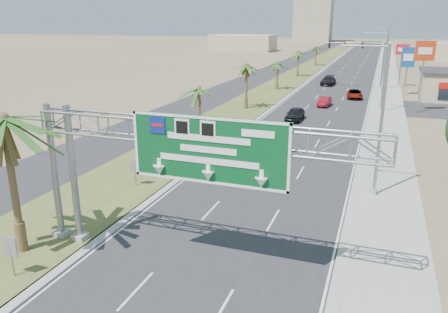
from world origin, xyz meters
TOP-DOWN VIEW (x-y plane):
  - road at (0.00, 110.00)m, footprint 12.00×300.00m
  - sidewalk_right at (8.50, 110.00)m, footprint 4.00×300.00m
  - median_grass at (-10.00, 110.00)m, footprint 7.00×300.00m
  - opposing_road at (-17.00, 110.00)m, footprint 8.00×300.00m
  - sign_gantry at (-1.06, 9.93)m, footprint 16.75×1.24m
  - palm_near at (-9.20, 8.00)m, footprint 5.70×5.70m
  - palm_row_b at (-9.50, 32.00)m, footprint 3.99×3.99m
  - palm_row_c at (-9.50, 48.00)m, footprint 3.99×3.99m
  - palm_row_d at (-9.50, 66.00)m, footprint 3.99×3.99m
  - palm_row_e at (-9.50, 85.00)m, footprint 3.99×3.99m
  - palm_row_f at (-9.50, 110.00)m, footprint 3.99×3.99m
  - streetlight_near at (7.30, 22.00)m, footprint 3.27×0.44m
  - streetlight_mid at (7.30, 52.00)m, footprint 3.27×0.44m
  - streetlight_far at (7.30, 88.00)m, footprint 3.27×0.44m
  - signal_mast at (5.17, 71.97)m, footprint 10.28×0.71m
  - median_signback_a at (-7.80, 6.00)m, footprint 0.75×0.08m
  - median_signback_b at (-8.50, 18.00)m, footprint 0.75×0.08m
  - tower_distant at (-32.00, 250.00)m, footprint 20.00×16.00m
  - building_distant_left at (-45.00, 160.00)m, footprint 24.00×14.00m
  - car_left_lane at (-2.00, 43.31)m, footprint 1.88×4.49m
  - car_mid_lane at (0.13, 53.63)m, footprint 1.62×3.95m
  - car_right_lane at (3.62, 61.53)m, footprint 2.60×4.86m
  - car_far at (-1.93, 74.94)m, footprint 2.47×5.60m
  - pole_sign_red_near at (11.96, 53.13)m, footprint 2.39×0.96m
  - pole_sign_blue at (10.79, 66.97)m, footprint 2.02×0.48m
  - pole_sign_red_far at (10.17, 76.61)m, footprint 2.18×0.98m

SIDE VIEW (x-z plane):
  - road at x=0.00m, z-range 0.00..0.02m
  - opposing_road at x=-17.00m, z-range 0.00..0.02m
  - sidewalk_right at x=8.50m, z-range 0.00..0.10m
  - median_grass at x=-10.00m, z-range 0.00..0.12m
  - car_mid_lane at x=0.13m, z-range 0.00..1.27m
  - car_right_lane at x=3.62m, z-range 0.00..1.30m
  - car_left_lane at x=-2.00m, z-range 0.00..1.52m
  - car_far at x=-1.93m, z-range 0.00..1.60m
  - median_signback_a at x=-7.80m, z-range 0.41..2.49m
  - median_signback_b at x=-8.50m, z-range 0.41..2.49m
  - building_distant_left at x=-45.00m, z-range 0.00..6.00m
  - palm_row_d at x=-9.50m, z-range 1.69..7.14m
  - streetlight_near at x=7.30m, z-range -0.31..9.69m
  - streetlight_mid at x=7.30m, z-range -0.31..9.69m
  - streetlight_far at x=7.30m, z-range -0.31..9.69m
  - palm_row_f at x=-9.50m, z-range 1.83..7.58m
  - signal_mast at x=5.17m, z-range 0.85..8.85m
  - palm_row_b at x=-9.50m, z-range 1.93..7.87m
  - palm_row_e at x=-9.50m, z-range 2.02..8.16m
  - pole_sign_blue at x=10.79m, z-range 1.82..9.45m
  - palm_row_c at x=-9.50m, z-range 2.29..9.04m
  - pole_sign_red_far at x=10.17m, z-range 2.17..9.77m
  - sign_gantry at x=-1.06m, z-range 2.31..9.81m
  - palm_near at x=-9.20m, z-range 2.76..11.11m
  - pole_sign_red_near at x=11.96m, z-range 2.64..11.81m
  - tower_distant at x=-32.00m, z-range 0.00..35.00m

